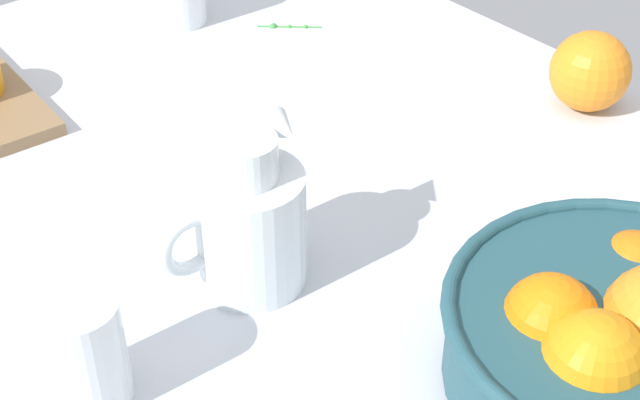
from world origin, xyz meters
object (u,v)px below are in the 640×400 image
object	(u,v)px
juice_pitcher	(249,230)
juice_glass	(86,358)
fruit_bowl	(627,344)
loose_orange_0	(590,71)

from	to	relation	value
juice_pitcher	juice_glass	size ratio (longest dim) A/B	1.62
juice_pitcher	juice_glass	world-z (taller)	juice_pitcher
fruit_bowl	juice_glass	bearing A→B (deg)	-129.42
juice_glass	fruit_bowl	bearing A→B (deg)	50.58
fruit_bowl	juice_pitcher	bearing A→B (deg)	-154.76
juice_glass	juice_pitcher	bearing A→B (deg)	100.21
fruit_bowl	juice_pitcher	xyz separation A→B (cm)	(-28.04, -13.22, 0.27)
juice_glass	loose_orange_0	distance (cm)	61.94
juice_pitcher	juice_glass	distance (cm)	17.46
fruit_bowl	juice_pitcher	size ratio (longest dim) A/B	1.82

